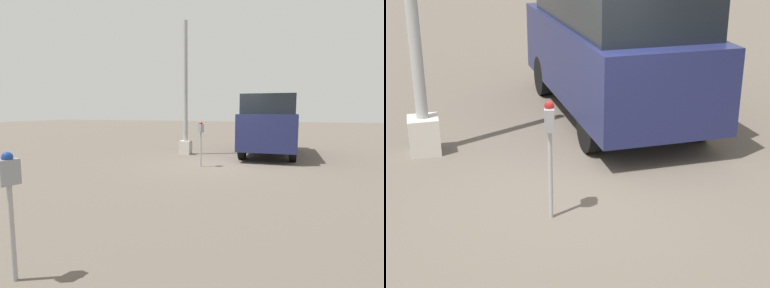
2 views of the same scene
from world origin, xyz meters
The scene contains 4 objects.
ground_plane centered at (0.00, 0.00, 0.00)m, with size 80.00×80.00×0.00m, color #60564C.
parking_meter_near centered at (-0.63, 0.50, 1.05)m, with size 0.22×0.16×1.42m.
lamp_post centered at (1.83, 1.83, 1.76)m, with size 0.44×0.44×5.25m.
parked_van centered at (2.73, -1.42, 1.26)m, with size 5.00×1.98×2.33m.
Camera 2 is at (-6.57, 1.88, 3.31)m, focal length 55.00 mm.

